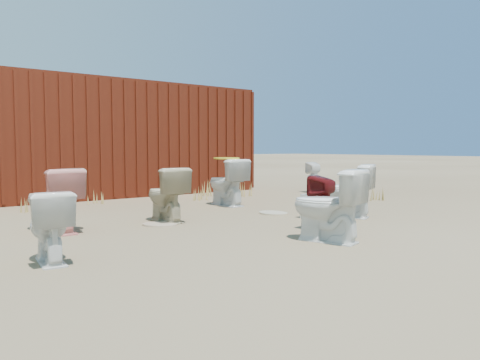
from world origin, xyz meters
TOP-DOWN VIEW (x-y plane):
  - ground at (0.00, 0.00)m, footprint 100.00×100.00m
  - shipping_container at (0.00, 5.20)m, footprint 6.00×2.40m
  - toilet_front_a at (-2.98, -0.49)m, footprint 0.43×0.67m
  - toilet_front_pink at (-2.45, 0.99)m, footprint 0.47×0.78m
  - toilet_front_c at (-0.33, -1.37)m, footprint 0.64×0.87m
  - toilet_front_maroon at (0.14, -0.90)m, footprint 0.35×0.35m
  - toilet_front_e at (1.24, -0.34)m, footprint 0.71×0.88m
  - toilet_back_beige_left at (-2.49, 1.14)m, footprint 0.70×0.86m
  - toilet_back_beige_right at (-1.05, 0.90)m, footprint 0.45×0.75m
  - toilet_back_yellowlid at (0.67, 1.85)m, footprint 0.48×0.82m
  - toilet_back_e at (3.60, 2.52)m, footprint 0.40×0.40m
  - yellow_lid at (0.67, 1.85)m, footprint 0.42×0.52m
  - loose_tank at (0.89, -0.09)m, footprint 0.50×0.21m
  - loose_lid_near at (0.63, 0.58)m, footprint 0.40×0.51m
  - loose_lid_far at (-1.27, 0.69)m, footprint 0.56×0.59m
  - weed_clump_a at (-2.29, 2.94)m, footprint 0.36×0.36m
  - weed_clump_b at (0.74, 2.83)m, footprint 0.32×0.32m
  - weed_clump_c at (1.84, 2.98)m, footprint 0.36×0.36m
  - weed_clump_d at (-1.08, 3.50)m, footprint 0.30×0.30m
  - weed_clump_e at (1.32, 3.50)m, footprint 0.34×0.34m
  - weed_clump_f at (3.40, 0.75)m, footprint 0.28×0.28m

SIDE VIEW (x-z plane):
  - ground at x=0.00m, z-range 0.00..0.00m
  - loose_lid_near at x=0.63m, z-range 0.00..0.02m
  - loose_lid_far at x=-1.27m, z-range 0.00..0.02m
  - weed_clump_d at x=-1.08m, z-range 0.00..0.23m
  - weed_clump_b at x=0.74m, z-range 0.00..0.25m
  - weed_clump_f at x=3.40m, z-range 0.00..0.26m
  - weed_clump_a at x=-2.29m, z-range 0.00..0.29m
  - weed_clump_c at x=1.84m, z-range 0.00..0.31m
  - weed_clump_e at x=1.32m, z-range 0.00..0.34m
  - loose_tank at x=0.89m, z-range 0.00..0.35m
  - toilet_front_a at x=-2.98m, z-range 0.00..0.65m
  - toilet_front_maroon at x=0.14m, z-range 0.00..0.68m
  - toilet_back_e at x=3.60m, z-range 0.00..0.69m
  - toilet_back_beige_right at x=-1.05m, z-range 0.00..0.75m
  - toilet_back_beige_left at x=-2.49m, z-range 0.00..0.77m
  - toilet_front_pink at x=-2.45m, z-range 0.00..0.78m
  - toilet_front_e at x=1.24m, z-range 0.00..0.78m
  - toilet_front_c at x=-0.33m, z-range 0.00..0.79m
  - toilet_back_yellowlid at x=0.67m, z-range 0.00..0.82m
  - yellow_lid at x=0.67m, z-range 0.82..0.85m
  - shipping_container at x=0.00m, z-range 0.00..2.40m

